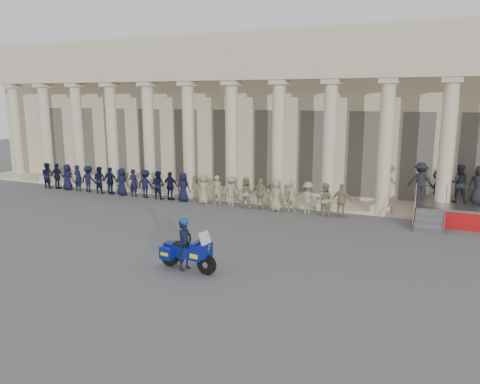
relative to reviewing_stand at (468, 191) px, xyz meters
name	(u,v)px	position (x,y,z in m)	size (l,w,h in m)	color
ground	(174,245)	(-10.11, -8.00, -1.43)	(90.00, 90.00, 0.00)	#4D4D50
building	(294,112)	(-10.11, 6.74, 3.10)	(40.00, 12.50, 9.00)	#C1B091
officer_rank	(174,186)	(-14.18, -1.37, -0.65)	(18.77, 0.59, 1.55)	black
reviewing_stand	(468,191)	(0.00, 0.00, 0.00)	(5.10, 4.00, 2.54)	gray
motorcycle	(188,252)	(-8.31, -10.09, -0.83)	(2.14, 0.96, 1.37)	black
rider	(185,244)	(-8.42, -10.08, -0.57)	(0.47, 0.65, 1.73)	black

